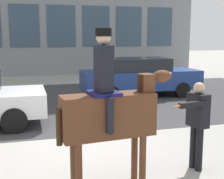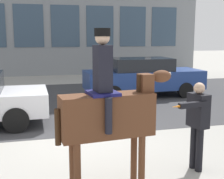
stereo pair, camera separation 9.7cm
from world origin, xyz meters
TOP-DOWN VIEW (x-y plane):
  - ground_plane at (0.00, 0.00)m, footprint 80.00×80.00m
  - road_surface at (0.00, 4.75)m, footprint 19.84×8.50m
  - mounted_horse_lead at (0.12, -2.24)m, footprint 1.91×0.65m
  - pedestrian_bystander at (1.82, -1.94)m, footprint 0.82×0.54m
  - street_car_far_lane at (3.35, 5.06)m, footprint 4.75×1.81m

SIDE VIEW (x-z plane):
  - ground_plane at x=0.00m, z-range 0.00..0.00m
  - road_surface at x=0.00m, z-range 0.00..0.01m
  - street_car_far_lane at x=3.35m, z-range 0.03..1.58m
  - pedestrian_bystander at x=1.82m, z-range 0.14..1.76m
  - mounted_horse_lead at x=0.12m, z-range 0.02..2.57m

